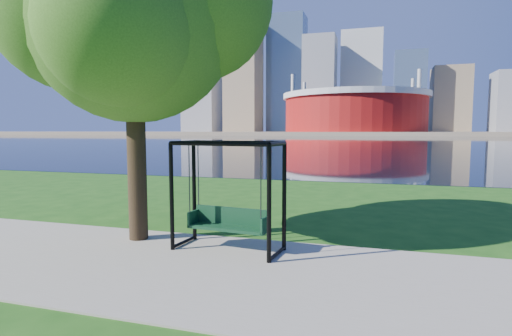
% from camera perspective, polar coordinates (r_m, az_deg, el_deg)
% --- Properties ---
extents(ground, '(900.00, 900.00, 0.00)m').
position_cam_1_polar(ground, '(7.31, -1.41, -13.47)').
color(ground, '#1E5114').
rests_on(ground, ground).
extents(path, '(120.00, 4.00, 0.03)m').
position_cam_1_polar(path, '(6.85, -2.75, -14.62)').
color(path, '#9E937F').
rests_on(path, ground).
extents(river, '(900.00, 180.00, 0.02)m').
position_cam_1_polar(river, '(108.62, 15.54, 3.85)').
color(river, black).
rests_on(river, ground).
extents(far_bank, '(900.00, 228.00, 2.00)m').
position_cam_1_polar(far_bank, '(312.59, 16.31, 4.82)').
color(far_bank, '#937F60').
rests_on(far_bank, ground).
extents(stadium, '(83.00, 83.00, 32.00)m').
position_cam_1_polar(stadium, '(242.17, 13.89, 7.93)').
color(stadium, maroon).
rests_on(stadium, far_bank).
extents(skyline, '(392.00, 66.00, 96.50)m').
position_cam_1_polar(skyline, '(327.75, 15.73, 10.95)').
color(skyline, gray).
rests_on(skyline, far_bank).
extents(swing, '(2.19, 1.13, 2.16)m').
position_cam_1_polar(swing, '(7.81, -3.95, -4.34)').
color(swing, black).
rests_on(swing, ground).
extents(park_tree, '(5.58, 5.04, 6.93)m').
position_cam_1_polar(park_tree, '(9.24, -17.29, 20.51)').
color(park_tree, black).
rests_on(park_tree, ground).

